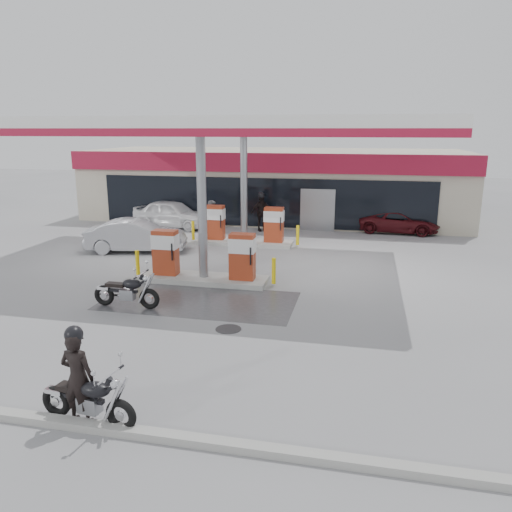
{
  "coord_description": "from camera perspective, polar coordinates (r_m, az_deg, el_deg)",
  "views": [
    {
      "loc": [
        5.41,
        -14.05,
        5.22
      ],
      "look_at": [
        2.03,
        1.34,
        1.2
      ],
      "focal_mm": 35.0,
      "sensor_mm": 36.0,
      "label": 1
    }
  ],
  "objects": [
    {
      "name": "biker_main",
      "position": [
        9.77,
        -19.69,
        -12.96
      ],
      "size": [
        0.66,
        0.44,
        1.77
      ],
      "primitive_type": "imported",
      "rotation": [
        0.0,
        0.0,
        3.11
      ],
      "color": "black",
      "rests_on": "ground"
    },
    {
      "name": "main_motorcycle",
      "position": [
        9.86,
        -18.55,
        -15.39
      ],
      "size": [
        2.02,
        0.77,
        1.04
      ],
      "rotation": [
        0.0,
        0.0,
        -0.12
      ],
      "color": "black",
      "rests_on": "ground"
    },
    {
      "name": "parked_motorcycle",
      "position": [
        15.47,
        -14.48,
        -3.99
      ],
      "size": [
        2.12,
        0.81,
        1.09
      ],
      "rotation": [
        0.0,
        0.0,
        -0.0
      ],
      "color": "black",
      "rests_on": "ground"
    },
    {
      "name": "canopy",
      "position": [
        19.8,
        -3.57,
        14.44
      ],
      "size": [
        16.0,
        10.02,
        5.51
      ],
      "color": "silver",
      "rests_on": "ground"
    },
    {
      "name": "drain_cover",
      "position": [
        13.56,
        -3.18,
        -8.33
      ],
      "size": [
        0.7,
        0.7,
        0.01
      ],
      "primitive_type": "cylinder",
      "color": "#38383A",
      "rests_on": "ground"
    },
    {
      "name": "sedan_white",
      "position": [
        27.6,
        -9.54,
        4.79
      ],
      "size": [
        4.57,
        2.39,
        1.48
      ],
      "primitive_type": "imported",
      "rotation": [
        0.0,
        0.0,
        1.42
      ],
      "color": "white",
      "rests_on": "ground"
    },
    {
      "name": "biker_walking",
      "position": [
        26.22,
        0.61,
        4.97
      ],
      "size": [
        1.19,
        1.02,
        1.92
      ],
      "primitive_type": "imported",
      "rotation": [
        0.0,
        0.0,
        0.6
      ],
      "color": "black",
      "rests_on": "ground"
    },
    {
      "name": "kerb",
      "position": [
        10.27,
        -22.58,
        -16.98
      ],
      "size": [
        28.0,
        0.25,
        0.15
      ],
      "primitive_type": "cube",
      "color": "gray",
      "rests_on": "ground"
    },
    {
      "name": "wet_patch",
      "position": [
        15.77,
        -6.5,
        -5.11
      ],
      "size": [
        6.0,
        3.0,
        0.0
      ],
      "primitive_type": "cube",
      "color": "#4C4C4F",
      "rests_on": "ground"
    },
    {
      "name": "ground",
      "position": [
        15.93,
        -8.21,
        -4.96
      ],
      "size": [
        90.0,
        90.0,
        0.0
      ],
      "primitive_type": "plane",
      "color": "gray",
      "rests_on": "ground"
    },
    {
      "name": "pump_island_far",
      "position": [
        23.15,
        -1.36,
        3.08
      ],
      "size": [
        5.14,
        1.3,
        1.78
      ],
      "color": "#9E9E99",
      "rests_on": "ground"
    },
    {
      "name": "store_building",
      "position": [
        30.64,
        2.19,
        8.29
      ],
      "size": [
        22.0,
        8.22,
        4.0
      ],
      "color": "beige",
      "rests_on": "ground"
    },
    {
      "name": "hatchback_silver",
      "position": [
        22.36,
        -13.55,
        2.27
      ],
      "size": [
        4.49,
        2.34,
        1.41
      ],
      "primitive_type": "imported",
      "rotation": [
        0.0,
        0.0,
        1.78
      ],
      "color": "#9D9EA4",
      "rests_on": "ground"
    },
    {
      "name": "parked_car_right",
      "position": [
        26.86,
        16.03,
        3.77
      ],
      "size": [
        4.17,
        2.17,
        1.12
      ],
      "primitive_type": "imported",
      "rotation": [
        0.0,
        0.0,
        1.49
      ],
      "color": "#4B1015",
      "rests_on": "ground"
    },
    {
      "name": "pump_island_near",
      "position": [
        17.53,
        -6.02,
        -0.68
      ],
      "size": [
        5.14,
        1.3,
        1.78
      ],
      "color": "#9E9E99",
      "rests_on": "ground"
    },
    {
      "name": "attendant",
      "position": [
        24.54,
        -5.0,
        4.2
      ],
      "size": [
        0.71,
        0.91,
        1.86
      ],
      "primitive_type": "imported",
      "rotation": [
        0.0,
        0.0,
        1.57
      ],
      "color": "#5C5D61",
      "rests_on": "ground"
    },
    {
      "name": "parked_car_left",
      "position": [
        32.28,
        -16.07,
        5.4
      ],
      "size": [
        3.9,
        2.47,
        1.05
      ],
      "primitive_type": "imported",
      "rotation": [
        0.0,
        0.0,
        1.27
      ],
      "color": "#142045",
      "rests_on": "ground"
    }
  ]
}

